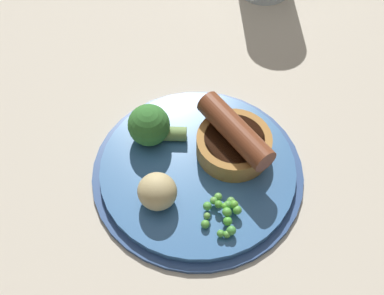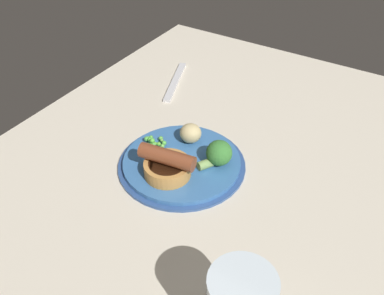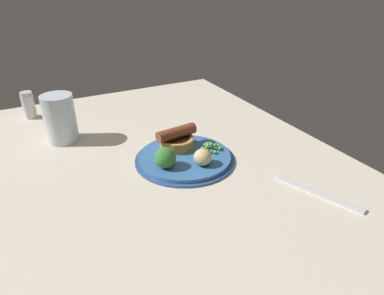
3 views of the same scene
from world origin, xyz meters
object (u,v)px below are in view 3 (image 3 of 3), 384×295
at_px(broccoli_floret_near, 165,158).
at_px(fork, 319,193).
at_px(sausage_pudding, 177,139).
at_px(potato_chunk_0, 203,157).
at_px(salt_shaker, 29,105).
at_px(dinner_plate, 185,158).
at_px(drinking_glass, 60,119).
at_px(pea_pile, 210,147).

distance_m(broccoli_floret_near, fork, 0.33).
height_order(sausage_pudding, broccoli_floret_near, sausage_pudding).
xyz_separation_m(sausage_pudding, potato_chunk_0, (0.10, 0.02, -0.00)).
height_order(sausage_pudding, potato_chunk_0, sausage_pudding).
bearing_deg(potato_chunk_0, broccoli_floret_near, -111.49).
height_order(fork, salt_shaker, salt_shaker).
xyz_separation_m(broccoli_floret_near, potato_chunk_0, (0.03, 0.08, -0.00)).
distance_m(dinner_plate, broccoli_floret_near, 0.07).
xyz_separation_m(fork, drinking_glass, (-0.49, -0.41, 0.06)).
xyz_separation_m(pea_pile, broccoli_floret_near, (0.02, -0.13, 0.01)).
distance_m(dinner_plate, sausage_pudding, 0.05).
distance_m(dinner_plate, drinking_glass, 0.34).
relative_size(dinner_plate, broccoli_floret_near, 3.68).
distance_m(potato_chunk_0, salt_shaker, 0.59).
bearing_deg(drinking_glass, fork, 40.26).
xyz_separation_m(dinner_plate, salt_shaker, (-0.45, -0.30, 0.03)).
bearing_deg(sausage_pudding, potato_chunk_0, -88.65).
bearing_deg(fork, dinner_plate, -165.00).
xyz_separation_m(dinner_plate, sausage_pudding, (-0.05, 0.00, 0.03)).
bearing_deg(broccoli_floret_near, pea_pile, 129.34).
bearing_deg(broccoli_floret_near, potato_chunk_0, 98.72).
height_order(pea_pile, fork, pea_pile).
xyz_separation_m(pea_pile, salt_shaker, (-0.45, -0.36, 0.02)).
relative_size(fork, salt_shaker, 2.24).
height_order(potato_chunk_0, salt_shaker, salt_shaker).
height_order(sausage_pudding, salt_shaker, salt_shaker).
bearing_deg(fork, broccoli_floret_near, -153.50).
relative_size(dinner_plate, pea_pile, 4.77).
relative_size(pea_pile, salt_shaker, 0.61).
relative_size(fork, drinking_glass, 1.45).
bearing_deg(broccoli_floret_near, salt_shaker, -123.18).
bearing_deg(pea_pile, drinking_glass, -129.41).
bearing_deg(broccoli_floret_near, fork, 77.45).
height_order(fork, drinking_glass, drinking_glass).
distance_m(broccoli_floret_near, drinking_glass, 0.32).
height_order(broccoli_floret_near, potato_chunk_0, broccoli_floret_near).
distance_m(dinner_plate, pea_pile, 0.07).
bearing_deg(dinner_plate, sausage_pudding, 179.54).
bearing_deg(sausage_pudding, fork, -66.18).
bearing_deg(pea_pile, potato_chunk_0, -44.32).
distance_m(pea_pile, salt_shaker, 0.58).
relative_size(broccoli_floret_near, fork, 0.35).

